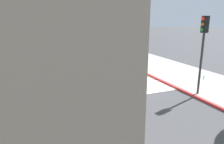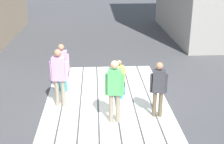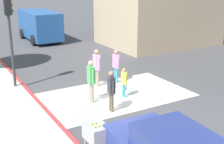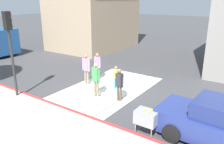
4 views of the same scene
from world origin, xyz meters
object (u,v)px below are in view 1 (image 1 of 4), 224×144
Objects in this scene: pedestrian_child_with_racket at (110,74)px; pedestrian_adult_side at (132,68)px; car_parked_near_curb at (109,56)px; pedestrian_teen_behind at (110,79)px; pedestrian_adult_trailing at (128,76)px; pedestrian_adult_lead at (121,66)px; traffic_light_corner at (203,40)px; water_bottle at (204,77)px; tennis_ball_cart at (130,61)px.

pedestrian_adult_side is at bearing 170.33° from pedestrian_child_with_racket.
pedestrian_teen_behind is at bearing 69.11° from car_parked_near_curb.
pedestrian_adult_trailing reaches higher than pedestrian_child_with_racket.
pedestrian_adult_lead is 2.93m from pedestrian_adult_trailing.
traffic_light_corner reaches higher than water_bottle.
tennis_ball_cart is 3.05m from pedestrian_adult_lead.
tennis_ball_cart is 3.99m from pedestrian_adult_side.
pedestrian_adult_lead is 0.99× the size of pedestrian_teen_behind.
water_bottle is at bearing 122.86° from tennis_ball_cart.
pedestrian_teen_behind reaches higher than pedestrian_adult_lead.
traffic_light_corner reaches higher than pedestrian_adult_side.
traffic_light_corner is at bearing 119.75° from pedestrian_adult_lead.
car_parked_near_curb is 1.03× the size of traffic_light_corner.
water_bottle is 0.13× the size of pedestrian_teen_behind.
traffic_light_corner is 2.36× the size of pedestrian_adult_trailing.
pedestrian_teen_behind is at bearing 36.68° from pedestrian_adult_side.
car_parked_near_curb reaches higher than water_bottle.
pedestrian_adult_lead is at bearing -26.27° from water_bottle.
pedestrian_adult_trailing is at bearing 62.31° from tennis_ball_cart.
tennis_ball_cart is (-0.90, 2.35, -0.04)m from car_parked_near_curb.
traffic_light_corner is 5.19m from pedestrian_teen_behind.
water_bottle is at bearing 119.26° from car_parked_near_curb.
pedestrian_adult_side is at bearing 101.03° from pedestrian_adult_lead.
traffic_light_corner reaches higher than pedestrian_adult_trailing.
tennis_ball_cart is 0.62× the size of pedestrian_adult_lead.
pedestrian_teen_behind is 1.97m from pedestrian_child_with_racket.
tennis_ball_cart is 4.57m from pedestrian_child_with_racket.
tennis_ball_cart is 0.57× the size of pedestrian_adult_trailing.
pedestrian_adult_trailing is at bearing 55.66° from pedestrian_adult_side.
pedestrian_child_with_racket is at bearing -13.50° from water_bottle.
car_parked_near_curb is 6.12m from pedestrian_child_with_racket.
pedestrian_adult_side is at bearing -54.48° from traffic_light_corner.
car_parked_near_curb is 6.02m from pedestrian_adult_side.
water_bottle is 0.12× the size of pedestrian_adult_side.
tennis_ball_cart is at bearing -114.51° from pedestrian_adult_side.
traffic_light_corner is 5.58m from pedestrian_adult_lead.
pedestrian_adult_lead is at bearing -140.66° from pedestrian_child_with_racket.
car_parked_near_curb is at bearing -69.05° from tennis_ball_cart.
pedestrian_adult_side reaches higher than pedestrian_adult_lead.
pedestrian_adult_lead is 1.25× the size of pedestrian_child_with_racket.
car_parked_near_curb is 19.94× the size of water_bottle.
pedestrian_adult_lead reaches higher than car_parked_near_curb.
water_bottle is at bearing 153.73° from pedestrian_adult_lead.
traffic_light_corner is 7.29m from tennis_ball_cart.
water_bottle is at bearing 166.50° from pedestrian_child_with_racket.
tennis_ball_cart is 5.81m from water_bottle.
water_bottle is (-2.46, -2.01, -2.81)m from traffic_light_corner.
pedestrian_teen_behind is (4.46, -1.67, -2.07)m from traffic_light_corner.
tennis_ball_cart reaches higher than water_bottle.
pedestrian_adult_lead is at bearing -123.87° from pedestrian_teen_behind.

